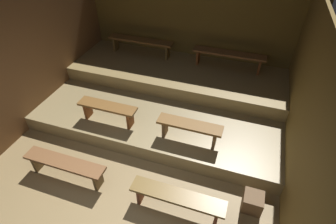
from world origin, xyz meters
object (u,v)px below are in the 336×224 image
object	(u,v)px
wooden_crate_floor	(253,202)
bench_middle_right	(229,56)
bench_middle_left	(141,42)
bench_floor_left	(65,165)
bench_floor_right	(178,198)
bench_lower_right	(190,128)
bench_lower_left	(108,109)

from	to	relation	value
wooden_crate_floor	bench_middle_right	bearing A→B (deg)	107.16
bench_middle_left	wooden_crate_floor	bearing A→B (deg)	-44.66
bench_floor_left	wooden_crate_floor	size ratio (longest dim) A/B	4.84
bench_floor_right	bench_middle_right	size ratio (longest dim) A/B	0.87
bench_floor_right	bench_lower_right	bearing A→B (deg)	97.78
bench_floor_left	bench_lower_left	distance (m)	1.31
bench_floor_left	wooden_crate_floor	bearing A→B (deg)	7.73
bench_middle_left	bench_middle_right	size ratio (longest dim) A/B	1.00
bench_floor_right	bench_middle_right	world-z (taller)	bench_middle_right
bench_lower_right	wooden_crate_floor	size ratio (longest dim) A/B	3.90
bench_floor_left	bench_middle_left	bearing A→B (deg)	91.88
bench_lower_left	bench_lower_right	world-z (taller)	same
bench_lower_right	bench_middle_left	distance (m)	3.06
bench_lower_right	wooden_crate_floor	bearing A→B (deg)	-33.41
bench_floor_left	bench_middle_right	bearing A→B (deg)	59.54
bench_floor_left	wooden_crate_floor	distance (m)	3.13
bench_lower_right	wooden_crate_floor	world-z (taller)	bench_lower_right
bench_floor_left	bench_lower_right	world-z (taller)	bench_lower_right
bench_floor_left	bench_lower_right	distance (m)	2.24
bench_middle_left	bench_lower_left	bearing A→B (deg)	-82.94
bench_lower_right	bench_floor_left	bearing A→B (deg)	-145.42
bench_lower_left	wooden_crate_floor	bearing A→B (deg)	-15.99
bench_floor_left	bench_lower_left	size ratio (longest dim) A/B	1.24
bench_floor_left	bench_floor_right	bearing A→B (deg)	0.00
bench_floor_right	bench_lower_right	world-z (taller)	bench_lower_right
bench_floor_left	bench_lower_left	bearing A→B (deg)	82.22
bench_lower_left	bench_middle_right	bearing A→B (deg)	50.27
bench_lower_left	bench_middle_right	xyz separation A→B (m)	(1.94, 2.34, 0.33)
bench_floor_left	bench_middle_left	size ratio (longest dim) A/B	0.87
bench_middle_left	bench_floor_right	bearing A→B (deg)	-59.54
bench_middle_left	bench_floor_left	bearing A→B (deg)	-88.12
bench_floor_left	bench_floor_right	size ratio (longest dim) A/B	1.00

